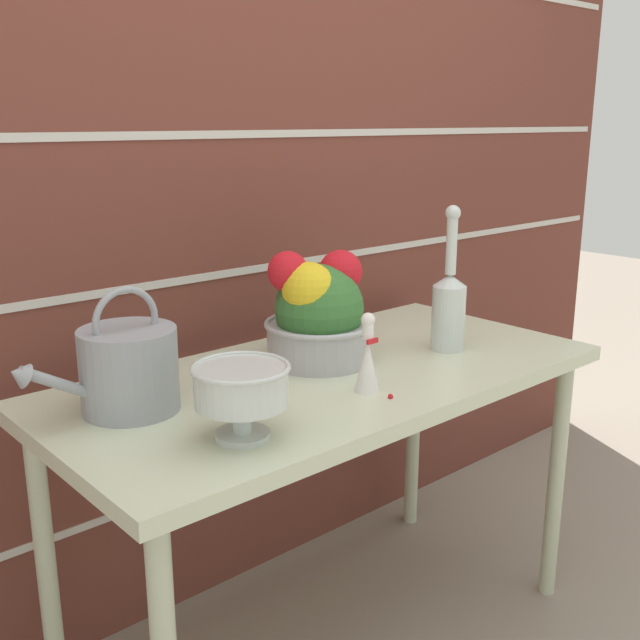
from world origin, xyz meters
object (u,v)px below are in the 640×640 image
(flower_planter, at_px, (318,314))
(figurine_vase, at_px, (367,360))
(crystal_pedestal_bowl, at_px, (241,388))
(watering_can, at_px, (128,368))
(glass_decanter, at_px, (449,304))

(flower_planter, bearing_deg, figurine_vase, -104.11)
(flower_planter, bearing_deg, crystal_pedestal_bowl, -148.41)
(watering_can, bearing_deg, figurine_vase, -28.58)
(flower_planter, height_order, figurine_vase, flower_planter)
(watering_can, xyz_separation_m, glass_decanter, (0.82, -0.16, 0.03))
(flower_planter, height_order, glass_decanter, glass_decanter)
(crystal_pedestal_bowl, bearing_deg, glass_decanter, 8.37)
(crystal_pedestal_bowl, distance_m, figurine_vase, 0.35)
(glass_decanter, relative_size, figurine_vase, 2.10)
(watering_can, distance_m, glass_decanter, 0.83)
(flower_planter, relative_size, figurine_vase, 1.57)
(watering_can, xyz_separation_m, flower_planter, (0.50, -0.01, 0.03))
(glass_decanter, bearing_deg, watering_can, 169.05)
(glass_decanter, height_order, figurine_vase, glass_decanter)
(crystal_pedestal_bowl, distance_m, glass_decanter, 0.74)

